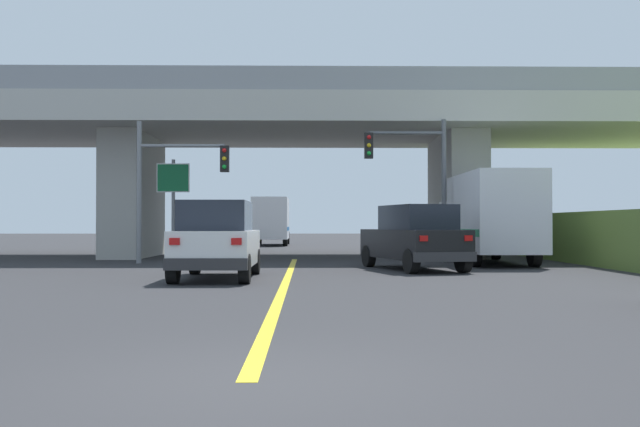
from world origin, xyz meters
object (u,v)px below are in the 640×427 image
at_px(suv_lead, 217,240).
at_px(box_truck, 489,217).
at_px(highway_sign, 173,188).
at_px(suv_crossing, 414,237).
at_px(traffic_signal_farside, 171,175).
at_px(semi_truck_distant, 271,221).
at_px(traffic_signal_nearside, 416,170).

xyz_separation_m(suv_lead, box_truck, (8.95, 7.34, 0.67)).
bearing_deg(highway_sign, suv_crossing, -37.30).
height_order(traffic_signal_farside, semi_truck_distant, traffic_signal_farside).
bearing_deg(semi_truck_distant, traffic_signal_farside, -96.26).
bearing_deg(traffic_signal_farside, highway_sign, 99.08).
bearing_deg(semi_truck_distant, traffic_signal_nearside, -73.69).
distance_m(box_truck, semi_truck_distant, 24.85).
xyz_separation_m(suv_crossing, highway_sign, (-8.76, 6.67, 1.87)).
height_order(traffic_signal_nearside, highway_sign, traffic_signal_nearside).
relative_size(box_truck, traffic_signal_nearside, 1.39).
relative_size(suv_crossing, traffic_signal_farside, 0.98).
xyz_separation_m(suv_crossing, box_truck, (3.26, 3.63, 0.67)).
bearing_deg(semi_truck_distant, highway_sign, -98.32).
height_order(highway_sign, semi_truck_distant, highway_sign).
bearing_deg(traffic_signal_nearside, semi_truck_distant, 106.31).
height_order(suv_lead, traffic_signal_farside, traffic_signal_farside).
bearing_deg(suv_crossing, traffic_signal_nearside, 65.60).
bearing_deg(semi_truck_distant, box_truck, -68.55).
distance_m(traffic_signal_nearside, highway_sign, 9.77).
bearing_deg(suv_lead, suv_crossing, 33.09).
bearing_deg(suv_crossing, traffic_signal_farside, 139.56).
height_order(traffic_signal_nearside, traffic_signal_farside, traffic_signal_nearside).
xyz_separation_m(suv_crossing, traffic_signal_nearside, (0.72, 4.40, 2.46)).
xyz_separation_m(suv_lead, semi_truck_distant, (-0.13, 30.47, 0.65)).
height_order(suv_crossing, semi_truck_distant, semi_truck_distant).
distance_m(highway_sign, semi_truck_distant, 20.34).
height_order(box_truck, traffic_signal_nearside, traffic_signal_nearside).
bearing_deg(suv_lead, traffic_signal_nearside, 51.66).
bearing_deg(suv_crossing, box_truck, 32.96).
bearing_deg(suv_crossing, semi_truck_distant, 87.19).
relative_size(suv_crossing, semi_truck_distant, 0.72).
distance_m(traffic_signal_nearside, traffic_signal_farside, 9.06).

